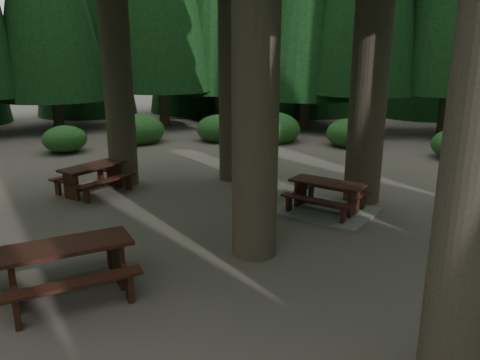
% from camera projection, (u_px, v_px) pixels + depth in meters
% --- Properties ---
extents(ground, '(80.00, 80.00, 0.00)m').
position_uv_depth(ground, '(211.00, 251.00, 9.01)').
color(ground, '#564E46').
rests_on(ground, ground).
extents(picnic_table_b, '(1.82, 2.07, 0.76)m').
position_uv_depth(picnic_table_b, '(93.00, 174.00, 12.55)').
color(picnic_table_b, black).
rests_on(picnic_table_b, ground).
extents(picnic_table_c, '(2.61, 2.34, 0.74)m').
position_uv_depth(picnic_table_c, '(326.00, 202.00, 11.13)').
color(picnic_table_c, gray).
rests_on(picnic_table_c, ground).
extents(picnic_table_e, '(2.50, 2.52, 0.85)m').
position_uv_depth(picnic_table_e, '(67.00, 261.00, 7.28)').
color(picnic_table_e, black).
rests_on(picnic_table_e, ground).
extents(shrub_ring, '(23.86, 24.64, 1.49)m').
position_uv_depth(shrub_ring, '(258.00, 223.00, 9.36)').
color(shrub_ring, '#1C511C').
rests_on(shrub_ring, ground).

